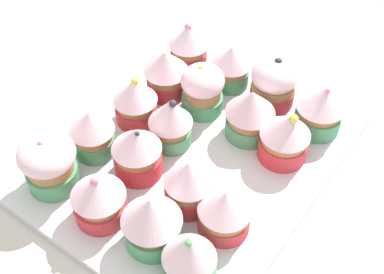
{
  "coord_description": "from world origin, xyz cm",
  "views": [
    {
      "loc": [
        -25.2,
        35.04,
        51.91
      ],
      "look_at": [
        0.0,
        0.0,
        4.2
      ],
      "focal_mm": 48.97,
      "sensor_mm": 36.0,
      "label": 1
    }
  ],
  "objects_px": {
    "cupcake_5": "(250,113)",
    "cupcake_7": "(166,72)",
    "cupcake_9": "(135,100)",
    "cupcake_11": "(189,184)",
    "cupcake_4": "(285,137)",
    "cupcake_15": "(152,220)",
    "cupcake_2": "(231,65)",
    "cupcake_0": "(320,108)",
    "cupcake_1": "(274,83)",
    "cupcake_3": "(189,46)",
    "cupcake_17": "(49,163)",
    "cupcake_13": "(92,132)",
    "baking_tray": "(192,156)",
    "cupcake_8": "(168,124)",
    "cupcake_16": "(99,197)",
    "cupcake_14": "(189,257)",
    "cupcake_10": "(225,210)",
    "cupcake_6": "(203,89)",
    "cupcake_12": "(137,151)"
  },
  "relations": [
    {
      "from": "cupcake_15",
      "to": "cupcake_12",
      "type": "bearing_deg",
      "value": -41.31
    },
    {
      "from": "cupcake_2",
      "to": "cupcake_3",
      "type": "relative_size",
      "value": 0.89
    },
    {
      "from": "cupcake_4",
      "to": "cupcake_15",
      "type": "xyz_separation_m",
      "value": [
        0.05,
        0.19,
        0.01
      ]
    },
    {
      "from": "cupcake_1",
      "to": "cupcake_8",
      "type": "bearing_deg",
      "value": 65.18
    },
    {
      "from": "cupcake_5",
      "to": "cupcake_10",
      "type": "relative_size",
      "value": 1.14
    },
    {
      "from": "cupcake_7",
      "to": "cupcake_16",
      "type": "relative_size",
      "value": 1.05
    },
    {
      "from": "cupcake_15",
      "to": "cupcake_17",
      "type": "distance_m",
      "value": 0.15
    },
    {
      "from": "cupcake_0",
      "to": "cupcake_10",
      "type": "distance_m",
      "value": 0.2
    },
    {
      "from": "cupcake_4",
      "to": "cupcake_15",
      "type": "relative_size",
      "value": 0.94
    },
    {
      "from": "cupcake_11",
      "to": "cupcake_13",
      "type": "relative_size",
      "value": 1.05
    },
    {
      "from": "cupcake_10",
      "to": "cupcake_11",
      "type": "xyz_separation_m",
      "value": [
        0.05,
        -0.0,
        0.0
      ]
    },
    {
      "from": "cupcake_3",
      "to": "cupcake_9",
      "type": "height_order",
      "value": "cupcake_3"
    },
    {
      "from": "cupcake_9",
      "to": "cupcake_11",
      "type": "xyz_separation_m",
      "value": [
        -0.14,
        0.07,
        0.0
      ]
    },
    {
      "from": "cupcake_7",
      "to": "cupcake_12",
      "type": "distance_m",
      "value": 0.14
    },
    {
      "from": "cupcake_5",
      "to": "cupcake_2",
      "type": "bearing_deg",
      "value": -43.11
    },
    {
      "from": "cupcake_2",
      "to": "cupcake_6",
      "type": "xyz_separation_m",
      "value": [
        0.0,
        0.06,
        0.0
      ]
    },
    {
      "from": "cupcake_14",
      "to": "cupcake_17",
      "type": "bearing_deg",
      "value": -1.25
    },
    {
      "from": "cupcake_0",
      "to": "cupcake_11",
      "type": "relative_size",
      "value": 0.98
    },
    {
      "from": "cupcake_12",
      "to": "cupcake_10",
      "type": "bearing_deg",
      "value": 176.86
    },
    {
      "from": "cupcake_7",
      "to": "cupcake_15",
      "type": "bearing_deg",
      "value": 123.97
    },
    {
      "from": "cupcake_0",
      "to": "cupcake_1",
      "type": "height_order",
      "value": "cupcake_1"
    },
    {
      "from": "cupcake_2",
      "to": "cupcake_8",
      "type": "xyz_separation_m",
      "value": [
        0.0,
        0.14,
        0.0
      ]
    },
    {
      "from": "cupcake_13",
      "to": "cupcake_15",
      "type": "relative_size",
      "value": 0.9
    },
    {
      "from": "cupcake_2",
      "to": "cupcake_16",
      "type": "distance_m",
      "value": 0.27
    },
    {
      "from": "cupcake_7",
      "to": "cupcake_12",
      "type": "bearing_deg",
      "value": 113.69
    },
    {
      "from": "cupcake_8",
      "to": "cupcake_3",
      "type": "bearing_deg",
      "value": -63.33
    },
    {
      "from": "cupcake_0",
      "to": "cupcake_14",
      "type": "bearing_deg",
      "value": 87.84
    },
    {
      "from": "cupcake_3",
      "to": "cupcake_17",
      "type": "height_order",
      "value": "same"
    },
    {
      "from": "baking_tray",
      "to": "cupcake_8",
      "type": "relative_size",
      "value": 5.12
    },
    {
      "from": "cupcake_9",
      "to": "cupcake_11",
      "type": "height_order",
      "value": "cupcake_11"
    },
    {
      "from": "cupcake_7",
      "to": "cupcake_15",
      "type": "xyz_separation_m",
      "value": [
        -0.13,
        0.2,
        0.0
      ]
    },
    {
      "from": "cupcake_8",
      "to": "cupcake_11",
      "type": "relative_size",
      "value": 1.05
    },
    {
      "from": "cupcake_0",
      "to": "cupcake_8",
      "type": "relative_size",
      "value": 0.94
    },
    {
      "from": "cupcake_16",
      "to": "cupcake_0",
      "type": "bearing_deg",
      "value": -116.96
    },
    {
      "from": "cupcake_9",
      "to": "baking_tray",
      "type": "bearing_deg",
      "value": 176.47
    },
    {
      "from": "cupcake_6",
      "to": "cupcake_11",
      "type": "height_order",
      "value": "same"
    },
    {
      "from": "cupcake_0",
      "to": "cupcake_9",
      "type": "distance_m",
      "value": 0.24
    },
    {
      "from": "cupcake_2",
      "to": "cupcake_7",
      "type": "bearing_deg",
      "value": 47.62
    },
    {
      "from": "cupcake_3",
      "to": "cupcake_13",
      "type": "bearing_deg",
      "value": 90.46
    },
    {
      "from": "cupcake_16",
      "to": "cupcake_1",
      "type": "bearing_deg",
      "value": -102.93
    },
    {
      "from": "cupcake_8",
      "to": "cupcake_15",
      "type": "xyz_separation_m",
      "value": [
        -0.07,
        0.12,
        0.0
      ]
    },
    {
      "from": "cupcake_10",
      "to": "cupcake_7",
      "type": "bearing_deg",
      "value": -36.59
    },
    {
      "from": "cupcake_8",
      "to": "cupcake_16",
      "type": "height_order",
      "value": "cupcake_8"
    },
    {
      "from": "cupcake_4",
      "to": "cupcake_14",
      "type": "distance_m",
      "value": 0.2
    },
    {
      "from": "cupcake_2",
      "to": "cupcake_13",
      "type": "distance_m",
      "value": 0.22
    },
    {
      "from": "cupcake_0",
      "to": "cupcake_17",
      "type": "bearing_deg",
      "value": 51.27
    },
    {
      "from": "cupcake_5",
      "to": "cupcake_7",
      "type": "height_order",
      "value": "same"
    },
    {
      "from": "cupcake_3",
      "to": "cupcake_15",
      "type": "height_order",
      "value": "cupcake_15"
    },
    {
      "from": "baking_tray",
      "to": "cupcake_0",
      "type": "height_order",
      "value": "cupcake_0"
    },
    {
      "from": "cupcake_8",
      "to": "cupcake_13",
      "type": "xyz_separation_m",
      "value": [
        0.07,
        0.06,
        -0.0
      ]
    }
  ]
}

